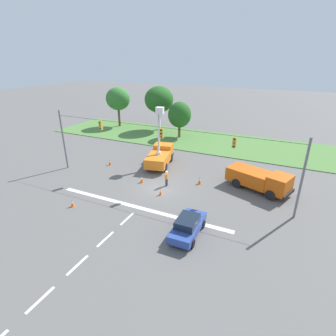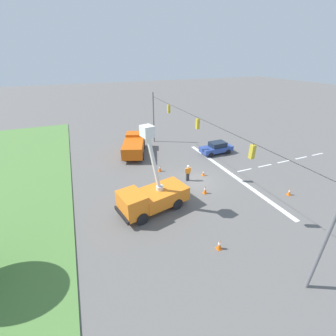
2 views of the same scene
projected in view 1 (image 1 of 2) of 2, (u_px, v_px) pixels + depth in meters
The scene contains 16 objects.
ground_plane at pixel (160, 188), 27.86m from camera, with size 200.00×200.00×0.00m, color #605E5B.
grass_verge at pixel (210, 142), 42.83m from camera, with size 56.00×12.00×0.10m, color #517F3D.
lane_markings at pixel (130, 216), 22.98m from camera, with size 17.60×15.25×0.01m.
signal_gantry at pixel (160, 148), 26.10m from camera, with size 26.20×0.33×7.20m.
tree_far_west at pixel (118, 99), 50.29m from camera, with size 4.67×4.33×7.53m.
tree_west at pixel (159, 100), 47.61m from camera, with size 5.13×5.64×8.02m.
tree_centre at pixel (180, 115), 43.60m from camera, with size 3.85×3.98×6.08m.
utility_truck_bucket_lift at pixel (160, 155), 33.27m from camera, with size 3.67×6.31×7.34m.
utility_truck_support_near at pixel (259, 179), 27.02m from camera, with size 6.99×4.54×2.23m.
sedan_blue at pixel (188, 226), 20.30m from camera, with size 1.99×4.33×1.56m.
road_worker at pixel (166, 177), 27.91m from camera, with size 0.26×0.65×1.77m.
traffic_cone_foreground_left at pixel (200, 180), 28.57m from camera, with size 0.36×0.36×0.83m.
traffic_cone_foreground_right at pixel (160, 192), 26.31m from camera, with size 0.36×0.36×0.68m.
traffic_cone_mid_left at pixel (142, 179), 28.91m from camera, with size 0.36×0.36×0.82m.
traffic_cone_mid_right at pixel (110, 162), 33.60m from camera, with size 0.36×0.36×0.79m.
traffic_cone_near_bucket at pixel (72, 203), 24.25m from camera, with size 0.36×0.36×0.72m.
Camera 1 is at (11.26, -22.10, 12.89)m, focal length 28.00 mm.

